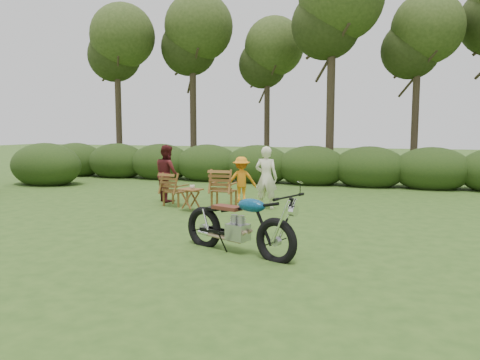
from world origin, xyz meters
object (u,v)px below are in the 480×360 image
(adult_a, at_px, (266,209))
(lawn_chair_right, at_px, (224,206))
(lawn_chair_left, at_px, (176,205))
(child, at_px, (241,202))
(side_table, at_px, (191,200))
(motorcycle, at_px, (238,253))
(cup, at_px, (192,187))
(adult_b, at_px, (168,201))

(adult_a, bearing_deg, lawn_chair_right, 2.38)
(lawn_chair_left, height_order, child, child)
(child, bearing_deg, lawn_chair_right, 49.38)
(lawn_chair_left, xyz_separation_m, side_table, (0.70, -0.61, 0.27))
(motorcycle, relative_size, cup, 17.11)
(motorcycle, distance_m, adult_b, 5.68)
(adult_b, bearing_deg, child, -123.72)
(side_table, relative_size, adult_b, 0.35)
(adult_a, xyz_separation_m, child, (-0.89, 0.74, 0.00))
(adult_a, bearing_deg, adult_b, -2.70)
(adult_a, bearing_deg, side_table, 31.14)
(lawn_chair_left, bearing_deg, cup, 151.73)
(cup, bearing_deg, motorcycle, -55.64)
(motorcycle, bearing_deg, adult_b, 149.67)
(lawn_chair_left, distance_m, adult_b, 0.78)
(cup, bearing_deg, adult_a, 28.41)
(child, bearing_deg, cup, 43.37)
(cup, height_order, adult_a, adult_a)
(lawn_chair_left, relative_size, cup, 6.94)
(adult_b, bearing_deg, side_table, 179.87)
(motorcycle, distance_m, child, 5.13)
(side_table, bearing_deg, adult_b, 135.85)
(lawn_chair_right, xyz_separation_m, side_table, (-0.54, -0.90, 0.27))
(adult_a, bearing_deg, cup, 31.74)
(side_table, bearing_deg, cup, 4.17)
(lawn_chair_right, bearing_deg, side_table, 56.58)
(child, bearing_deg, adult_b, -10.03)
(motorcycle, xyz_separation_m, lawn_chair_right, (-1.75, 4.18, 0.00))
(lawn_chair_left, bearing_deg, lawn_chair_right, -156.07)
(lawn_chair_right, xyz_separation_m, adult_a, (1.13, -0.02, 0.00))
(lawn_chair_right, xyz_separation_m, lawn_chair_left, (-1.24, -0.29, 0.00))
(lawn_chair_left, distance_m, side_table, 0.96)
(lawn_chair_right, distance_m, child, 0.76)
(adult_a, distance_m, adult_b, 2.90)
(motorcycle, bearing_deg, lawn_chair_right, 134.25)
(child, bearing_deg, adult_a, 117.98)
(cup, xyz_separation_m, child, (0.73, 1.61, -0.59))
(motorcycle, xyz_separation_m, child, (-1.52, 4.90, 0.00))
(lawn_chair_right, distance_m, lawn_chair_left, 1.27)
(lawn_chair_left, bearing_deg, adult_b, -37.31)
(adult_a, relative_size, adult_b, 1.00)
(motorcycle, xyz_separation_m, lawn_chair_left, (-2.99, 3.89, 0.00))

